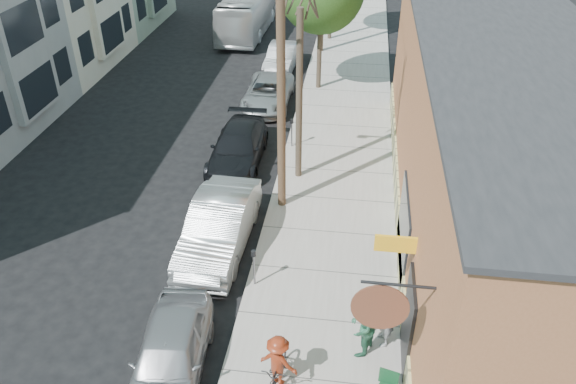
# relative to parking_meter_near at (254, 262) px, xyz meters

# --- Properties ---
(ground) EXTENTS (120.00, 120.00, 0.00)m
(ground) POSITION_rel_parking_meter_near_xyz_m (-2.25, -1.17, -0.98)
(ground) COLOR black
(sidewalk) EXTENTS (4.50, 58.00, 0.15)m
(sidewalk) POSITION_rel_parking_meter_near_xyz_m (2.00, 9.83, -0.91)
(sidewalk) COLOR #A6A199
(sidewalk) RESTS_ON ground
(cafe_building) EXTENTS (6.60, 20.20, 6.61)m
(cafe_building) POSITION_rel_parking_meter_near_xyz_m (6.74, 3.83, 2.32)
(cafe_building) COLOR #A2613C
(cafe_building) RESTS_ON ground
(apartment_row) EXTENTS (6.30, 32.00, 9.00)m
(apartment_row) POSITION_rel_parking_meter_near_xyz_m (-14.10, 12.83, 3.52)
(apartment_row) COLOR #90A188
(apartment_row) RESTS_ON ground
(parking_meter_near) EXTENTS (0.14, 0.14, 1.24)m
(parking_meter_near) POSITION_rel_parking_meter_near_xyz_m (0.00, 0.00, 0.00)
(parking_meter_near) COLOR slate
(parking_meter_near) RESTS_ON sidewalk
(parking_meter_far) EXTENTS (0.14, 0.14, 1.24)m
(parking_meter_far) POSITION_rel_parking_meter_near_xyz_m (0.00, 8.60, 0.00)
(parking_meter_far) COLOR slate
(parking_meter_far) RESTS_ON sidewalk
(utility_pole_near) EXTENTS (3.57, 0.28, 10.00)m
(utility_pole_near) POSITION_rel_parking_meter_near_xyz_m (0.14, 4.26, 4.43)
(utility_pole_near) COLOR #503A28
(utility_pole_near) RESTS_ON sidewalk
(tree_bare) EXTENTS (0.24, 0.24, 6.38)m
(tree_bare) POSITION_rel_parking_meter_near_xyz_m (0.55, 6.29, 2.36)
(tree_bare) COLOR #44392C
(tree_bare) RESTS_ON sidewalk
(patron_grey) EXTENTS (0.59, 0.75, 1.81)m
(patron_grey) POSITION_rel_parking_meter_near_xyz_m (3.72, -1.73, 0.07)
(patron_grey) COLOR gray
(patron_grey) RESTS_ON sidewalk
(patron_green) EXTENTS (0.94, 1.05, 1.77)m
(patron_green) POSITION_rel_parking_meter_near_xyz_m (3.13, -2.13, 0.05)
(patron_green) COLOR #276246
(patron_green) RESTS_ON sidewalk
(cyclist) EXTENTS (1.09, 0.82, 1.49)m
(cyclist) POSITION_rel_parking_meter_near_xyz_m (1.20, -3.36, -0.09)
(cyclist) COLOR maroon
(cyclist) RESTS_ON sidewalk
(cyclist_bike) EXTENTS (0.72, 1.70, 0.87)m
(cyclist_bike) POSITION_rel_parking_meter_near_xyz_m (1.20, -3.36, -0.40)
(cyclist_bike) COLOR black
(cyclist_bike) RESTS_ON sidewalk
(car_0) EXTENTS (2.08, 4.34, 1.43)m
(car_0) POSITION_rel_parking_meter_near_xyz_m (-1.45, -3.36, -0.27)
(car_0) COLOR #9E9FA5
(car_0) RESTS_ON ground
(car_1) EXTENTS (1.88, 5.06, 1.65)m
(car_1) POSITION_rel_parking_meter_near_xyz_m (-1.45, 1.75, -0.16)
(car_1) COLOR silver
(car_1) RESTS_ON ground
(car_2) EXTENTS (2.03, 4.86, 1.40)m
(car_2) POSITION_rel_parking_meter_near_xyz_m (-1.99, 7.18, -0.28)
(car_2) COLOR black
(car_2) RESTS_ON ground
(car_3) EXTENTS (2.14, 4.62, 1.28)m
(car_3) POSITION_rel_parking_meter_near_xyz_m (-1.71, 12.89, -0.34)
(car_3) COLOR #9CA1A4
(car_3) RESTS_ON ground
(car_4) EXTENTS (1.65, 4.26, 1.38)m
(car_4) POSITION_rel_parking_meter_near_xyz_m (-1.71, 17.80, -0.29)
(car_4) COLOR #A0A3A7
(car_4) RESTS_ON ground
(bus) EXTENTS (2.56, 10.23, 2.84)m
(bus) POSITION_rel_parking_meter_near_xyz_m (-4.85, 24.81, 0.44)
(bus) COLOR white
(bus) RESTS_ON ground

